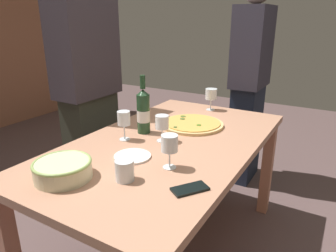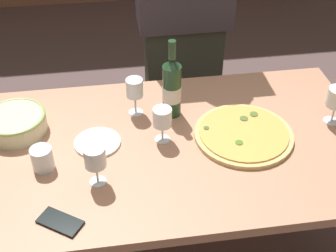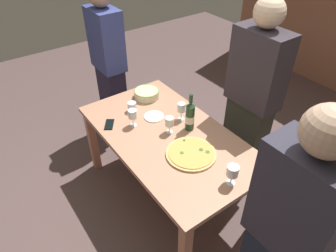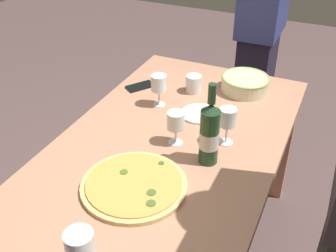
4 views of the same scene
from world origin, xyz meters
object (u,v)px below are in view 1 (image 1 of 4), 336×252
at_px(serving_bowl, 63,169).
at_px(wine_glass_far_left, 211,95).
at_px(person_host, 249,83).
at_px(cell_phone, 190,189).
at_px(wine_glass_far_right, 124,119).
at_px(person_guest_left, 88,91).
at_px(cup_amber, 125,170).
at_px(wine_bottle, 143,111).
at_px(wine_glass_near_pizza, 170,145).
at_px(wine_glass_by_bottle, 162,123).
at_px(pizza, 193,124).
at_px(dining_table, 168,156).
at_px(side_plate, 132,156).

bearing_deg(serving_bowl, wine_glass_far_left, -5.68).
height_order(wine_glass_far_left, person_host, person_host).
bearing_deg(cell_phone, wine_glass_far_right, 6.73).
height_order(person_host, person_guest_left, person_guest_left).
bearing_deg(cup_amber, cell_phone, -76.15).
height_order(wine_glass_far_right, cup_amber, wine_glass_far_right).
relative_size(wine_bottle, wine_glass_near_pizza, 2.16).
bearing_deg(wine_glass_far_left, wine_glass_far_right, 167.34).
xyz_separation_m(cup_amber, cell_phone, (0.07, -0.27, -0.04)).
bearing_deg(wine_glass_by_bottle, person_guest_left, 74.11).
height_order(wine_glass_by_bottle, person_guest_left, person_guest_left).
height_order(wine_glass_near_pizza, wine_glass_far_left, wine_glass_far_left).
xyz_separation_m(pizza, wine_glass_near_pizza, (-0.57, -0.17, 0.10)).
distance_m(wine_bottle, wine_glass_near_pizza, 0.48).
relative_size(person_host, person_guest_left, 0.97).
relative_size(cup_amber, person_host, 0.05).
bearing_deg(cell_phone, wine_bottle, -5.30).
height_order(wine_glass_near_pizza, wine_glass_by_bottle, wine_glass_near_pizza).
relative_size(wine_glass_far_left, wine_glass_far_right, 0.97).
bearing_deg(cup_amber, serving_bowl, 116.85).
relative_size(wine_glass_far_right, person_guest_left, 0.09).
bearing_deg(wine_glass_near_pizza, cell_phone, -127.04).
xyz_separation_m(pizza, person_host, (0.90, -0.08, 0.12)).
bearing_deg(person_host, dining_table, -0.00).
relative_size(wine_glass_near_pizza, wine_glass_by_bottle, 1.07).
bearing_deg(dining_table, wine_bottle, 77.09).
xyz_separation_m(dining_table, person_host, (1.20, -0.09, 0.22)).
height_order(wine_bottle, wine_glass_by_bottle, wine_bottle).
height_order(wine_glass_near_pizza, cup_amber, wine_glass_near_pizza).
xyz_separation_m(wine_glass_near_pizza, cell_phone, (-0.13, -0.17, -0.11)).
xyz_separation_m(side_plate, person_guest_left, (0.46, 0.72, 0.15)).
distance_m(pizza, wine_glass_far_right, 0.47).
xyz_separation_m(dining_table, serving_bowl, (-0.58, 0.17, 0.14)).
xyz_separation_m(pizza, wine_glass_far_right, (-0.40, 0.22, 0.11)).
distance_m(wine_bottle, side_plate, 0.37).
xyz_separation_m(dining_table, cup_amber, (-0.46, -0.07, 0.14)).
xyz_separation_m(dining_table, pizza, (0.30, -0.00, 0.10)).
relative_size(pizza, wine_glass_by_bottle, 2.64).
relative_size(wine_glass_by_bottle, wine_glass_far_left, 0.93).
distance_m(wine_glass_far_right, person_host, 1.33).
bearing_deg(person_guest_left, cup_amber, -24.18).
height_order(wine_glass_near_pizza, cell_phone, wine_glass_near_pizza).
distance_m(wine_glass_by_bottle, wine_glass_far_left, 0.70).
relative_size(serving_bowl, cell_phone, 1.69).
relative_size(wine_bottle, side_plate, 1.89).
relative_size(pizza, wine_glass_near_pizza, 2.47).
distance_m(pizza, person_host, 0.91).
bearing_deg(pizza, serving_bowl, 169.08).
xyz_separation_m(pizza, side_plate, (-0.57, 0.05, -0.01)).
xyz_separation_m(serving_bowl, cup_amber, (0.12, -0.23, 0.00)).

